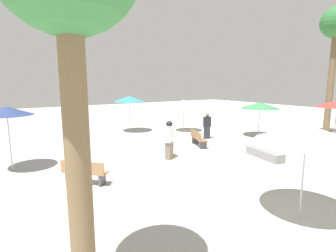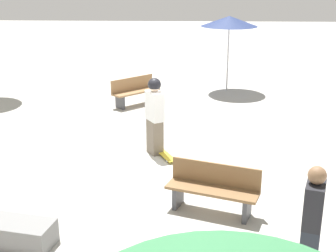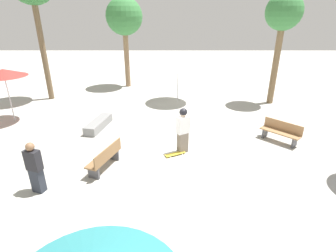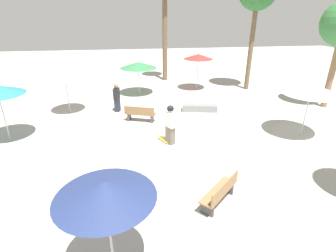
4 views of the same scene
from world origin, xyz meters
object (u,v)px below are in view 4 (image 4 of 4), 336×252
Objects in this scene: shade_umbrella_green at (138,65)px; shade_umbrella_cream at (65,76)px; shade_umbrella_white at (311,89)px; shade_umbrella_navy at (105,190)px; skater_main at (170,123)px; concrete_ledge at (200,108)px; shade_umbrella_red at (198,57)px; skateboard at (163,140)px; bench_near at (140,114)px; bystander_watching at (117,98)px; bench_far at (220,192)px.

shade_umbrella_green is 5.06m from shade_umbrella_cream.
shade_umbrella_cream is at bearing 67.84° from shade_umbrella_white.
shade_umbrella_white is 10.31m from shade_umbrella_navy.
skater_main is 4.48m from concrete_ledge.
concrete_ledge is at bearing 168.22° from shade_umbrella_red.
bench_near reaches higher than skateboard.
shade_umbrella_cream is at bearing 22.19° from skateboard.
bench_near is 1.02× the size of bystander_watching.
shade_umbrella_green is at bearing -53.81° from shade_umbrella_cream.
skateboard is 6.84m from shade_umbrella_white.
bench_near is 1.14× the size of bench_far.
concrete_ledge is at bearing -24.01° from shade_umbrella_navy.
shade_umbrella_green is at bearing -4.61° from bystander_watching.
skateboard is 4.53m from bench_far.
skater_main is 1.07× the size of bench_near.
shade_umbrella_green is 13.73m from shade_umbrella_navy.
skater_main reaches higher than bench_far.
shade_umbrella_red reaches higher than shade_umbrella_white.
shade_umbrella_cream reaches higher than bench_near.
skater_main is 2.98m from bench_near.
concrete_ledge is 5.83m from shade_umbrella_white.
bench_near is (-1.10, 3.47, 0.23)m from concrete_ledge.
bench_near is (2.68, 1.19, -0.53)m from skater_main.
bench_far is 4.12m from shade_umbrella_navy.
bench_far is at bearing 169.39° from shade_umbrella_red.
bystander_watching is (4.12, 2.16, 0.75)m from skateboard.
shade_umbrella_white is at bearing -136.35° from shade_umbrella_green.
shade_umbrella_red reaches higher than skateboard.
shade_umbrella_cream reaches higher than bench_far.
bystander_watching is at bearing 82.37° from concrete_ledge.
bystander_watching is at bearing 67.43° from bench_far.
bench_far is 11.93m from shade_umbrella_green.
shade_umbrella_red reaches higher than shade_umbrella_navy.
bystander_watching is (10.51, 0.30, -1.57)m from shade_umbrella_navy.
shade_umbrella_white is at bearing -53.85° from shade_umbrella_navy.
skateboard is 0.32× the size of shade_umbrella_navy.
concrete_ledge is 5.01m from shade_umbrella_red.
shade_umbrella_green is (7.58, 1.04, 1.06)m from skater_main.
shade_umbrella_cream is (4.32, 4.85, 2.03)m from skateboard.
shade_umbrella_red reaches higher than shade_umbrella_cream.
shade_umbrella_cream reaches higher than bystander_watching.
shade_umbrella_white reaches higher than bench_near.
shade_umbrella_green is 1.09× the size of shade_umbrella_cream.
shade_umbrella_white is at bearing -6.49° from bench_far.
shade_umbrella_white is (-3.79, -3.93, 2.04)m from concrete_ledge.
bench_far is at bearing -139.74° from bystander_watching.
bench_far is (-4.37, -1.17, 0.37)m from skateboard.
shade_umbrella_white reaches higher than shade_umbrella_cream.
skateboard is at bearing 12.12° from skater_main.
bench_near is 0.67× the size of shade_umbrella_white.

